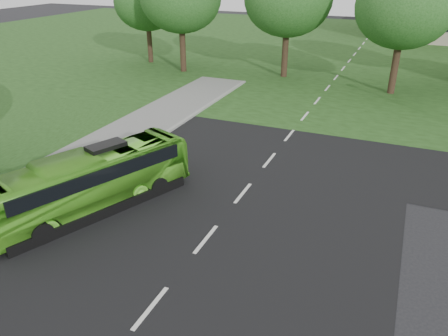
% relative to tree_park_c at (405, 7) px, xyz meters
% --- Properties ---
extents(ground, '(160.00, 160.00, 0.00)m').
position_rel_tree_park_c_xyz_m(ground, '(-4.99, -26.45, -6.59)').
color(ground, black).
rests_on(ground, ground).
extents(street_surfaces, '(120.00, 120.00, 0.15)m').
position_rel_tree_park_c_xyz_m(street_surfaces, '(-5.37, -3.70, -6.56)').
color(street_surfaces, black).
rests_on(street_surfaces, ground).
extents(tree_park_c, '(7.31, 7.31, 9.71)m').
position_rel_tree_park_c_xyz_m(tree_park_c, '(0.00, 0.00, 0.00)').
color(tree_park_c, black).
rests_on(tree_park_c, ground).
extents(tree_park_f, '(6.57, 6.57, 8.77)m').
position_rel_tree_park_c_xyz_m(tree_park_f, '(-24.21, 2.68, -0.62)').
color(tree_park_f, black).
rests_on(tree_park_f, ground).
extents(bus, '(5.44, 9.23, 2.54)m').
position_rel_tree_park_c_xyz_m(bus, '(-10.49, -24.15, -5.32)').
color(bus, '#59B529').
rests_on(bus, ground).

